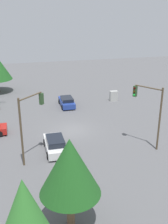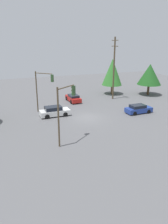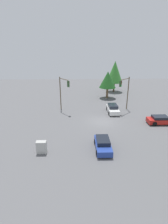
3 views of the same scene
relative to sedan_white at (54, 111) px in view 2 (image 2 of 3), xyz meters
The scene contains 9 objects.
ground_plane 4.95m from the sedan_white, 121.35° to the right, with size 80.00×80.00×0.00m, color #5B5B5E.
sedan_white is the anchor object (origin of this frame).
sedan_red 8.45m from the sedan_white, 38.48° to the right, with size 4.22×1.86×1.30m.
sedan_blue 12.71m from the sedan_white, 105.68° to the right, with size 1.86×4.04×1.31m.
traffic_signal_main 4.31m from the sedan_white, 24.40° to the left, with size 2.33×2.31×6.26m.
traffic_signal_cross 9.76m from the sedan_white, behind, with size 2.01×2.55×6.28m.
utility_pole_tall 15.04m from the sedan_white, 66.21° to the right, with size 2.20×0.28×11.24m.
tree_behind 22.44m from the sedan_white, 74.29° to the right, with size 4.74×4.74×6.19m.
tree_far 17.90m from the sedan_white, 57.33° to the right, with size 4.09×4.09×7.17m.
Camera 2 is at (-27.15, 11.64, 10.42)m, focal length 35.00 mm.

